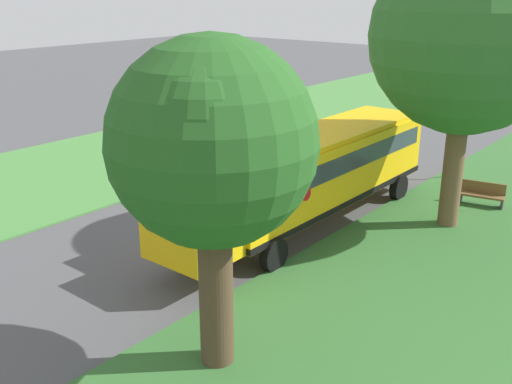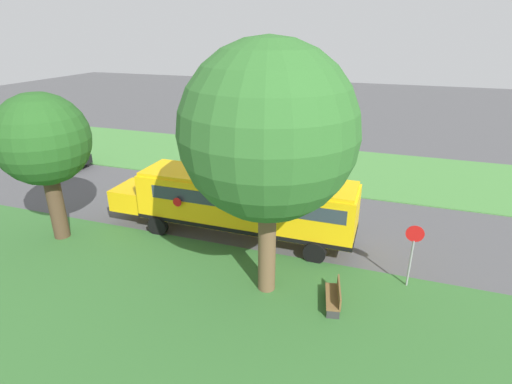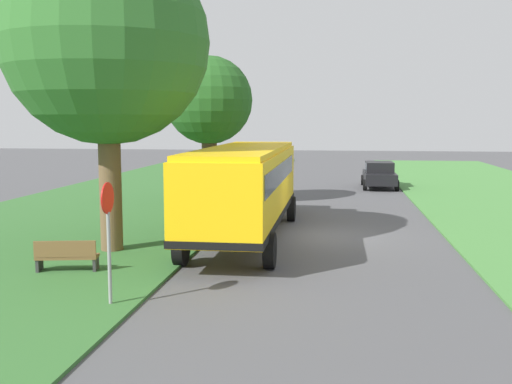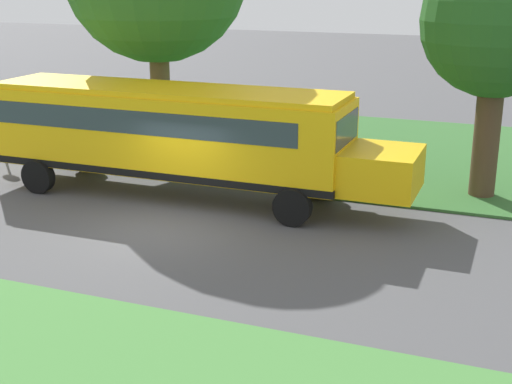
% 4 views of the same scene
% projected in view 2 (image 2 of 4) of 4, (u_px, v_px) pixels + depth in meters
% --- Properties ---
extents(ground_plane, '(120.00, 120.00, 0.00)m').
position_uv_depth(ground_plane, '(244.00, 211.00, 22.63)').
color(ground_plane, '#4C4C4F').
extents(grass_verge, '(12.00, 80.00, 0.08)m').
position_uv_depth(grass_verge, '(144.00, 325.00, 13.87)').
color(grass_verge, '#33662D').
rests_on(grass_verge, ground).
extents(grass_far_side, '(10.00, 80.00, 0.07)m').
position_uv_depth(grass_far_side, '(285.00, 163.00, 30.49)').
color(grass_far_side, '#47843D').
rests_on(grass_far_side, ground).
extents(school_bus, '(2.84, 12.42, 3.16)m').
position_uv_depth(school_bus, '(240.00, 200.00, 19.21)').
color(school_bus, yellow).
rests_on(school_bus, ground).
extents(car_black_nearest, '(2.02, 4.40, 1.56)m').
position_uv_depth(car_black_nearest, '(58.00, 156.00, 29.46)').
color(car_black_nearest, black).
rests_on(car_black_nearest, ground).
extents(oak_tree_beside_bus, '(6.15, 6.15, 9.46)m').
position_uv_depth(oak_tree_beside_bus, '(266.00, 133.00, 13.51)').
color(oak_tree_beside_bus, brown).
rests_on(oak_tree_beside_bus, ground).
extents(oak_tree_roadside_mid, '(4.18, 4.18, 7.09)m').
position_uv_depth(oak_tree_roadside_mid, '(39.00, 139.00, 17.81)').
color(oak_tree_roadside_mid, '#4C3826').
rests_on(oak_tree_roadside_mid, ground).
extents(stop_sign, '(0.08, 0.68, 2.74)m').
position_uv_depth(stop_sign, '(412.00, 249.00, 15.35)').
color(stop_sign, gray).
rests_on(stop_sign, ground).
extents(park_bench, '(1.67, 0.79, 0.92)m').
position_uv_depth(park_bench, '(334.00, 296.00, 14.68)').
color(park_bench, brown).
rests_on(park_bench, ground).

